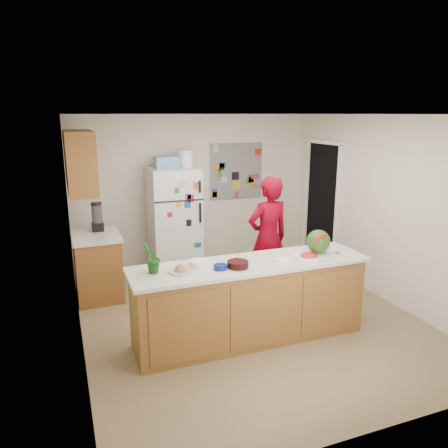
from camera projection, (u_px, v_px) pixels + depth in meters
name	position (u px, v px, depth m)	size (l,w,h in m)	color
floor	(248.00, 318.00, 5.54)	(4.00, 4.50, 0.02)	brown
wall_back	(194.00, 191.00, 7.28)	(4.00, 0.02, 2.50)	beige
wall_left	(73.00, 238.00, 4.54)	(0.02, 4.50, 2.50)	beige
wall_right	(384.00, 209.00, 5.92)	(0.02, 4.50, 2.50)	beige
ceiling	(251.00, 113.00, 4.92)	(4.00, 4.50, 0.02)	white
doorway	(322.00, 205.00, 7.29)	(0.03, 0.85, 2.04)	black
peninsula_base	(250.00, 303.00, 4.91)	(2.60, 0.62, 0.88)	brown
peninsula_top	(251.00, 264.00, 4.80)	(2.68, 0.70, 0.04)	silver
side_counter_base	(98.00, 267.00, 6.07)	(0.60, 0.80, 0.86)	brown
side_counter_top	(96.00, 236.00, 5.96)	(0.64, 0.84, 0.04)	silver
upper_cabinets	(80.00, 162.00, 5.62)	(0.35, 1.00, 0.80)	brown
refrigerator	(174.00, 222.00, 6.88)	(0.75, 0.70, 1.70)	silver
fridge_top_bin	(166.00, 162.00, 6.61)	(0.35, 0.28, 0.18)	#5999B2
photo_collage	(236.00, 171.00, 7.44)	(0.95, 0.01, 0.95)	slate
person	(268.00, 238.00, 5.94)	(0.62, 0.41, 1.71)	#6D0010
blender_appliance	(97.00, 218.00, 6.11)	(0.14, 0.14, 0.38)	black
cutting_board	(314.00, 254.00, 5.05)	(0.42, 0.32, 0.01)	white
watermelon	(318.00, 241.00, 5.05)	(0.27, 0.27, 0.27)	#1F6114
watermelon_slice	(309.00, 255.00, 4.96)	(0.18, 0.18, 0.02)	#C61C44
cherry_bowl	(238.00, 264.00, 4.63)	(0.23, 0.23, 0.07)	black
white_bowl	(198.00, 263.00, 4.68)	(0.20, 0.20, 0.06)	silver
cobalt_bowl	(220.00, 267.00, 4.57)	(0.14, 0.14, 0.05)	navy
plate	(181.00, 271.00, 4.50)	(0.26, 0.26, 0.02)	#C2BA97
paper_towel	(282.00, 260.00, 4.85)	(0.17, 0.15, 0.02)	silver
keys	(336.00, 253.00, 5.09)	(0.09, 0.04, 0.01)	gray
potted_plant	(152.00, 258.00, 4.42)	(0.18, 0.15, 0.33)	#0F4910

